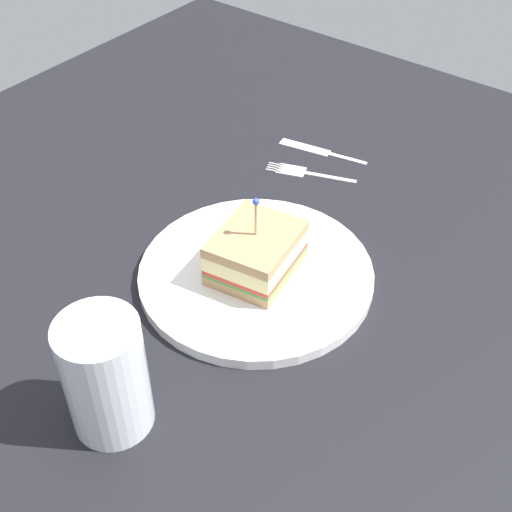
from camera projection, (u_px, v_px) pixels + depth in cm
name	position (u px, v px, depth cm)	size (l,w,h in cm)	color
ground_plane	(256.00, 285.00, 75.51)	(110.68, 110.68, 2.00)	black
plate	(256.00, 274.00, 74.43)	(24.93, 24.93, 1.24)	white
sandwich_half_center	(255.00, 251.00, 72.48)	(10.34, 8.99, 9.45)	tan
drink_glass	(107.00, 381.00, 58.14)	(7.04, 7.04, 11.63)	#B74C33
fork	(301.00, 172.00, 89.38)	(5.09, 11.36, 0.35)	silver
knife	(318.00, 150.00, 93.07)	(3.34, 12.23, 0.35)	silver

